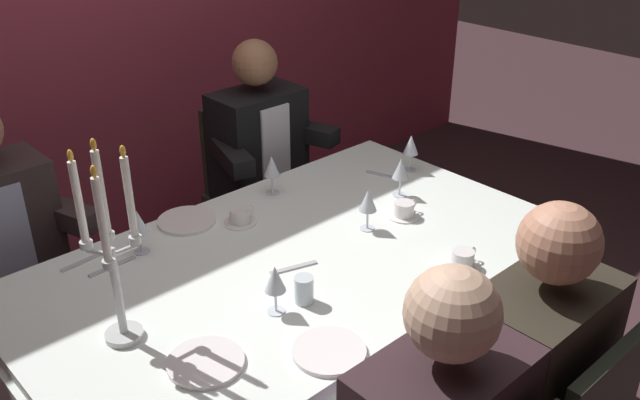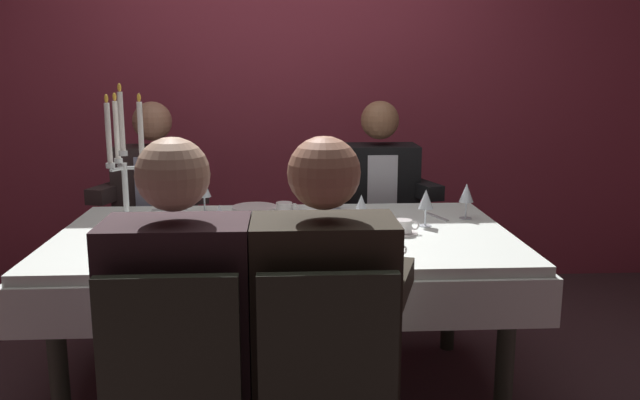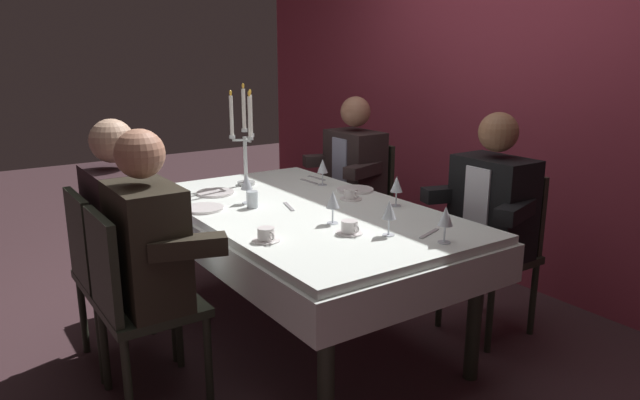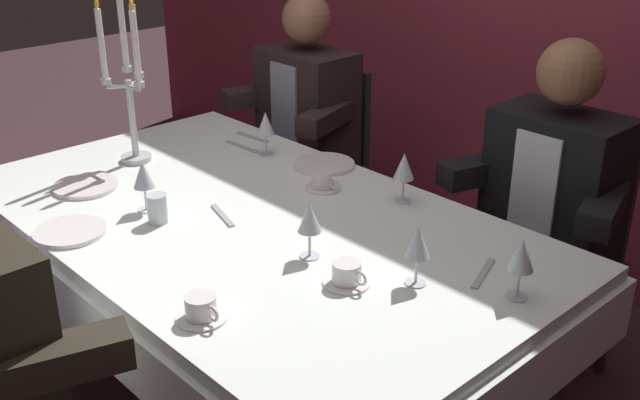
{
  "view_description": "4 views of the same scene",
  "coord_description": "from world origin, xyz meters",
  "px_view_note": "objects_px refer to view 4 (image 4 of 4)",
  "views": [
    {
      "loc": [
        -1.31,
        -1.56,
        2.01
      ],
      "look_at": [
        0.17,
        0.05,
        0.88
      ],
      "focal_mm": 38.65,
      "sensor_mm": 36.0,
      "label": 1
    },
    {
      "loc": [
        0.0,
        -2.73,
        1.44
      ],
      "look_at": [
        0.15,
        0.01,
        0.87
      ],
      "focal_mm": 37.32,
      "sensor_mm": 36.0,
      "label": 2
    },
    {
      "loc": [
        2.52,
        -1.61,
        1.56
      ],
      "look_at": [
        0.15,
        0.01,
        0.81
      ],
      "focal_mm": 32.76,
      "sensor_mm": 36.0,
      "label": 3
    },
    {
      "loc": [
        1.67,
        -1.26,
        1.73
      ],
      "look_at": [
        0.3,
        0.02,
        0.88
      ],
      "focal_mm": 42.17,
      "sensor_mm": 36.0,
      "label": 4
    }
  ],
  "objects_px": {
    "water_tumbler_0": "(157,209)",
    "seated_diner_0": "(308,109)",
    "wine_glass_2": "(266,125)",
    "candelabra": "(129,85)",
    "coffee_cup_2": "(201,309)",
    "wine_glass_4": "(404,168)",
    "dinner_plate_0": "(86,186)",
    "wine_glass_3": "(521,257)",
    "coffee_cup_1": "(347,275)",
    "dinner_plate_2": "(70,231)",
    "wine_glass_1": "(418,243)",
    "wine_glass_5": "(143,176)",
    "coffee_cup_0": "(323,181)",
    "wine_glass_0": "(309,219)",
    "dinner_plate_1": "(324,164)",
    "seated_diner_3": "(555,189)",
    "dining_table": "(250,250)"
  },
  "relations": [
    {
      "from": "water_tumbler_0",
      "to": "seated_diner_0",
      "type": "xyz_separation_m",
      "value": [
        -0.55,
        1.11,
        -0.05
      ]
    },
    {
      "from": "wine_glass_2",
      "to": "candelabra",
      "type": "bearing_deg",
      "value": -125.39
    },
    {
      "from": "coffee_cup_2",
      "to": "wine_glass_2",
      "type": "bearing_deg",
      "value": 132.68
    },
    {
      "from": "wine_glass_2",
      "to": "wine_glass_4",
      "type": "height_order",
      "value": "same"
    },
    {
      "from": "dinner_plate_0",
      "to": "wine_glass_3",
      "type": "xyz_separation_m",
      "value": [
        1.37,
        0.46,
        0.11
      ]
    },
    {
      "from": "dinner_plate_0",
      "to": "coffee_cup_1",
      "type": "height_order",
      "value": "coffee_cup_1"
    },
    {
      "from": "dinner_plate_2",
      "to": "wine_glass_1",
      "type": "xyz_separation_m",
      "value": [
        0.88,
        0.52,
        0.11
      ]
    },
    {
      "from": "dinner_plate_2",
      "to": "wine_glass_5",
      "type": "bearing_deg",
      "value": 87.08
    },
    {
      "from": "wine_glass_1",
      "to": "water_tumbler_0",
      "type": "bearing_deg",
      "value": -159.52
    },
    {
      "from": "dinner_plate_0",
      "to": "coffee_cup_0",
      "type": "relative_size",
      "value": 1.63
    },
    {
      "from": "wine_glass_0",
      "to": "seated_diner_0",
      "type": "height_order",
      "value": "seated_diner_0"
    },
    {
      "from": "dinner_plate_1",
      "to": "dinner_plate_2",
      "type": "xyz_separation_m",
      "value": [
        -0.12,
        -0.91,
        0.0
      ]
    },
    {
      "from": "seated_diner_3",
      "to": "seated_diner_0",
      "type": "bearing_deg",
      "value": 180.0
    },
    {
      "from": "candelabra",
      "to": "seated_diner_3",
      "type": "bearing_deg",
      "value": 37.08
    },
    {
      "from": "wine_glass_3",
      "to": "coffee_cup_0",
      "type": "bearing_deg",
      "value": 171.82
    },
    {
      "from": "dinner_plate_0",
      "to": "dinner_plate_1",
      "type": "relative_size",
      "value": 0.98
    },
    {
      "from": "dinner_plate_0",
      "to": "wine_glass_4",
      "type": "bearing_deg",
      "value": 40.95
    },
    {
      "from": "dining_table",
      "to": "dinner_plate_0",
      "type": "distance_m",
      "value": 0.62
    },
    {
      "from": "seated_diner_0",
      "to": "wine_glass_1",
      "type": "bearing_deg",
      "value": -32.03
    },
    {
      "from": "wine_glass_3",
      "to": "coffee_cup_1",
      "type": "relative_size",
      "value": 1.24
    },
    {
      "from": "coffee_cup_0",
      "to": "coffee_cup_2",
      "type": "distance_m",
      "value": 0.84
    },
    {
      "from": "dinner_plate_2",
      "to": "coffee_cup_0",
      "type": "bearing_deg",
      "value": 71.16
    },
    {
      "from": "dining_table",
      "to": "seated_diner_3",
      "type": "xyz_separation_m",
      "value": [
        0.53,
        0.89,
        0.11
      ]
    },
    {
      "from": "dinner_plate_2",
      "to": "wine_glass_5",
      "type": "distance_m",
      "value": 0.27
    },
    {
      "from": "dining_table",
      "to": "seated_diner_0",
      "type": "xyz_separation_m",
      "value": [
        -0.7,
        0.89,
        0.11
      ]
    },
    {
      "from": "water_tumbler_0",
      "to": "coffee_cup_1",
      "type": "xyz_separation_m",
      "value": [
        0.65,
        0.16,
        -0.02
      ]
    },
    {
      "from": "dining_table",
      "to": "dinner_plate_1",
      "type": "xyz_separation_m",
      "value": [
        -0.14,
        0.46,
        0.13
      ]
    },
    {
      "from": "dining_table",
      "to": "coffee_cup_0",
      "type": "distance_m",
      "value": 0.35
    },
    {
      "from": "wine_glass_0",
      "to": "coffee_cup_1",
      "type": "xyz_separation_m",
      "value": [
        0.17,
        -0.03,
        -0.09
      ]
    },
    {
      "from": "coffee_cup_1",
      "to": "dinner_plate_0",
      "type": "bearing_deg",
      "value": -169.48
    },
    {
      "from": "dinner_plate_1",
      "to": "seated_diner_0",
      "type": "relative_size",
      "value": 0.18
    },
    {
      "from": "coffee_cup_2",
      "to": "wine_glass_0",
      "type": "bearing_deg",
      "value": 97.64
    },
    {
      "from": "candelabra",
      "to": "wine_glass_4",
      "type": "height_order",
      "value": "candelabra"
    },
    {
      "from": "coffee_cup_1",
      "to": "coffee_cup_0",
      "type": "bearing_deg",
      "value": 142.34
    },
    {
      "from": "dining_table",
      "to": "candelabra",
      "type": "distance_m",
      "value": 0.76
    },
    {
      "from": "wine_glass_2",
      "to": "wine_glass_0",
      "type": "bearing_deg",
      "value": -31.01
    },
    {
      "from": "dinner_plate_2",
      "to": "coffee_cup_0",
      "type": "height_order",
      "value": "coffee_cup_0"
    },
    {
      "from": "dinner_plate_1",
      "to": "coffee_cup_2",
      "type": "xyz_separation_m",
      "value": [
        0.52,
        -0.89,
        0.02
      ]
    },
    {
      "from": "wine_glass_1",
      "to": "wine_glass_5",
      "type": "relative_size",
      "value": 1.0
    },
    {
      "from": "water_tumbler_0",
      "to": "coffee_cup_1",
      "type": "relative_size",
      "value": 0.68
    },
    {
      "from": "dinner_plate_2",
      "to": "dinner_plate_1",
      "type": "bearing_deg",
      "value": 82.58
    },
    {
      "from": "wine_glass_2",
      "to": "coffee_cup_1",
      "type": "bearing_deg",
      "value": -27.2
    },
    {
      "from": "dinner_plate_0",
      "to": "wine_glass_1",
      "type": "relative_size",
      "value": 1.31
    },
    {
      "from": "dinner_plate_1",
      "to": "coffee_cup_1",
      "type": "bearing_deg",
      "value": -39.27
    },
    {
      "from": "coffee_cup_2",
      "to": "water_tumbler_0",
      "type": "bearing_deg",
      "value": 158.26
    },
    {
      "from": "dining_table",
      "to": "dinner_plate_2",
      "type": "xyz_separation_m",
      "value": [
        -0.26,
        -0.46,
        0.13
      ]
    },
    {
      "from": "candelabra",
      "to": "wine_glass_0",
      "type": "relative_size",
      "value": 3.79
    },
    {
      "from": "wine_glass_0",
      "to": "coffee_cup_1",
      "type": "height_order",
      "value": "wine_glass_0"
    },
    {
      "from": "candelabra",
      "to": "water_tumbler_0",
      "type": "bearing_deg",
      "value": -23.67
    },
    {
      "from": "wine_glass_5",
      "to": "water_tumbler_0",
      "type": "xyz_separation_m",
      "value": [
        0.1,
        -0.02,
        -0.07
      ]
    }
  ]
}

